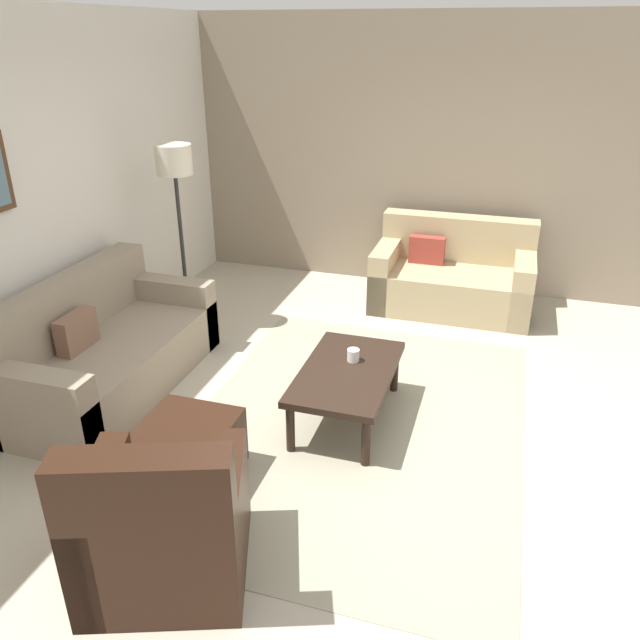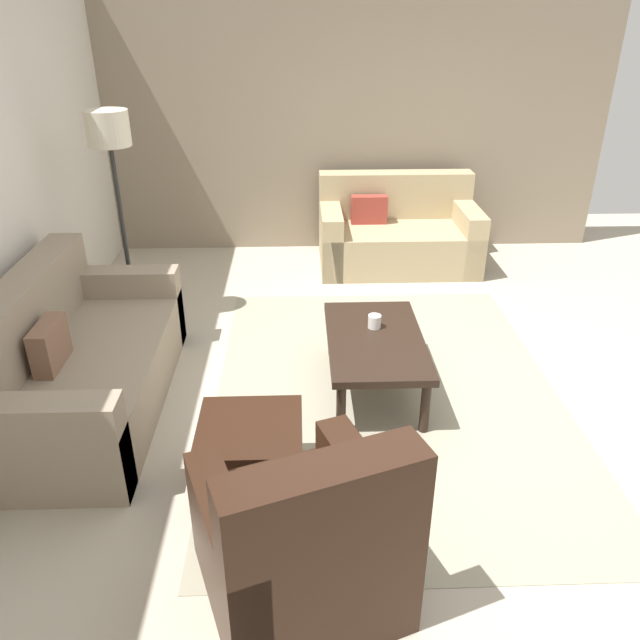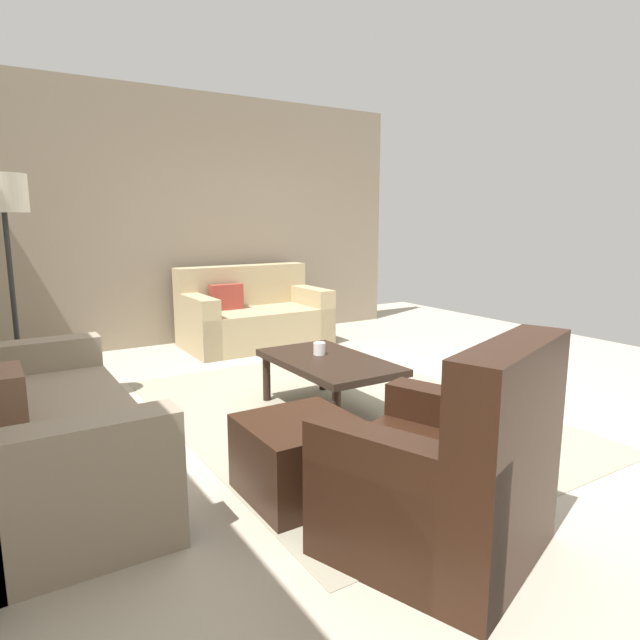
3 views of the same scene
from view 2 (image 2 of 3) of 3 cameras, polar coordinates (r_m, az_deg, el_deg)
name	(u,v)px [view 2 (image 2 of 3)]	position (r m, az deg, el deg)	size (l,w,h in m)	color
ground_plane	(387,393)	(4.32, 6.23, -6.74)	(8.00, 8.00, 0.00)	#B2A893
stone_feature_panel	(355,114)	(6.65, 3.25, 18.43)	(0.12, 5.20, 2.80)	gray
area_rug	(387,393)	(4.32, 6.23, -6.70)	(3.21, 2.34, 0.01)	#9C967E
couch_main	(71,367)	(4.33, -21.98, -4.07)	(1.93, 0.93, 0.88)	gray
couch_loveseat	(396,235)	(6.42, 7.05, 7.81)	(0.91, 1.56, 0.88)	tan
armchair_leather	(304,552)	(2.82, -1.45, -20.62)	(1.02, 1.02, 0.95)	black
ottoman	(251,455)	(3.47, -6.35, -12.29)	(0.56, 0.56, 0.40)	black
coffee_table	(375,344)	(4.18, 5.11, -2.20)	(1.10, 0.64, 0.41)	black
cup	(374,321)	(4.25, 5.04, -0.13)	(0.09, 0.09, 0.09)	white
lamp_standing	(111,152)	(5.06, -18.69, 14.49)	(0.32, 0.32, 1.71)	black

